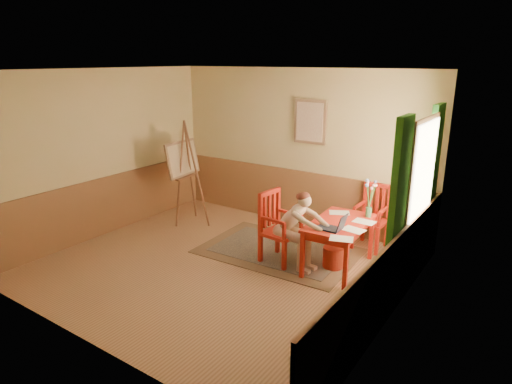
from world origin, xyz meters
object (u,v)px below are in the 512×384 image
Objects in this scene: figure at (295,226)px; easel at (184,163)px; chair_back at (372,217)px; table at (339,228)px; laptop at (333,226)px; chair_left at (278,227)px.

figure is 2.71m from easel.
chair_back is at bearing 13.90° from easel.
table is 0.65× the size of easel.
laptop is at bearing -92.97° from chair_back.
figure is at bearing 178.99° from laptop.
easel is (-3.16, 0.21, 0.50)m from table.
figure is (-0.66, -1.35, 0.13)m from chair_back.
laptop is (-0.07, -1.36, 0.25)m from chair_back.
laptop is at bearing -3.18° from chair_left.
laptop is at bearing -81.77° from table.
chair_back is 0.88× the size of figure.
table is 1.03m from chair_back.
table is 1.19× the size of chair_back.
laptop is (0.05, -0.34, 0.14)m from table.
chair_left is at bearing -161.39° from table.
figure reaches higher than chair_left.
table is 0.90m from chair_left.
easel reaches higher than laptop.
chair_left is 0.92× the size of figure.
figure is 0.62× the size of easel.
easel reaches higher than figure.
table is at bearing 30.79° from figure.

